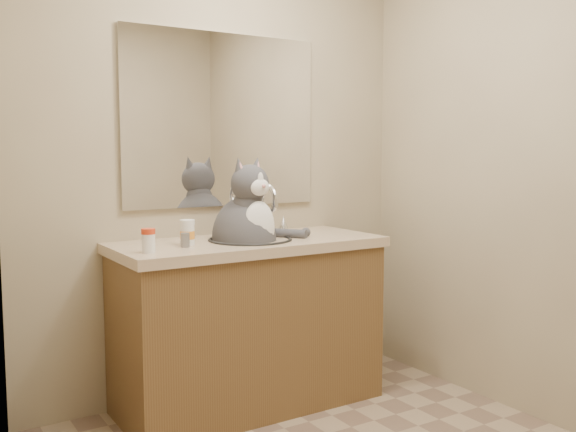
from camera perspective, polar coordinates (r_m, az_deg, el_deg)
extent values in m
cube|color=tan|center=(3.43, -5.93, 4.27)|extent=(2.20, 0.01, 2.40)
cube|color=tan|center=(1.87, -19.43, 2.70)|extent=(0.01, 2.50, 2.40)
cube|color=tan|center=(3.19, 23.11, 3.72)|extent=(0.01, 2.50, 2.40)
cube|color=brown|center=(3.29, -3.52, -9.89)|extent=(1.30, 0.55, 0.80)
cube|color=tan|center=(3.20, -3.56, -2.55)|extent=(1.34, 0.59, 0.05)
torus|color=black|center=(3.18, -3.39, -2.12)|extent=(0.42, 0.42, 0.02)
ellipsoid|color=white|center=(3.19, -3.39, -3.49)|extent=(0.40, 0.40, 0.15)
cylinder|color=silver|center=(3.40, -2.27, 0.06)|extent=(0.03, 0.03, 0.18)
torus|color=silver|center=(3.34, -1.72, 1.50)|extent=(0.03, 0.16, 0.16)
cone|color=silver|center=(3.47, -0.41, -0.64)|extent=(0.06, 0.06, 0.08)
cube|color=white|center=(3.41, -5.83, 8.46)|extent=(1.10, 0.02, 0.90)
cube|color=#C2AE93|center=(2.00, -18.33, -2.86)|extent=(0.01, 1.20, 1.90)
ellipsoid|color=#45454A|center=(3.19, -3.94, -2.10)|extent=(0.37, 0.40, 0.42)
ellipsoid|color=white|center=(3.10, -2.63, -1.13)|extent=(0.19, 0.12, 0.27)
ellipsoid|color=#45454A|center=(3.13, -3.41, 2.92)|extent=(0.22, 0.20, 0.18)
ellipsoid|color=white|center=(3.07, -2.51, 2.57)|extent=(0.11, 0.07, 0.08)
sphere|color=#D88C8C|center=(3.05, -2.16, 2.69)|extent=(0.02, 0.02, 0.02)
cone|color=#45454A|center=(3.10, -4.36, 4.49)|extent=(0.09, 0.08, 0.09)
cone|color=#45454A|center=(3.17, -2.82, 4.52)|extent=(0.09, 0.08, 0.09)
cylinder|color=#45454A|center=(3.29, -0.67, -1.54)|extent=(0.20, 0.26, 0.05)
cylinder|color=white|center=(2.85, -12.30, -2.38)|extent=(0.06, 0.06, 0.08)
cylinder|color=red|center=(2.84, -12.32, -1.33)|extent=(0.06, 0.06, 0.02)
cylinder|color=white|center=(3.05, -8.94, -1.67)|extent=(0.08, 0.08, 0.09)
cylinder|color=orange|center=(3.05, -8.94, -1.67)|extent=(0.09, 0.09, 0.04)
cylinder|color=white|center=(3.04, -8.95, -0.56)|extent=(0.09, 0.09, 0.02)
cylinder|color=gray|center=(2.98, -9.13, -2.12)|extent=(0.05, 0.05, 0.07)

